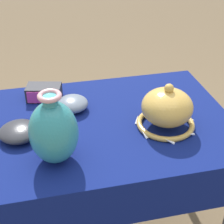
# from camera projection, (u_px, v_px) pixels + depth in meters

# --- Properties ---
(display_table) EXTENTS (1.04, 0.77, 0.68)m
(display_table) POSITION_uv_depth(u_px,v_px,m) (111.00, 136.00, 1.49)
(display_table) COLOR #38383D
(display_table) RESTS_ON ground_plane
(vase_tall_bulbous) EXTENTS (0.17, 0.17, 0.28)m
(vase_tall_bulbous) POSITION_uv_depth(u_px,v_px,m) (54.00, 132.00, 1.19)
(vase_tall_bulbous) COLOR teal
(vase_tall_bulbous) RESTS_ON display_table
(vase_dome_bell) EXTENTS (0.25, 0.26, 0.20)m
(vase_dome_bell) POSITION_uv_depth(u_px,v_px,m) (167.00, 110.00, 1.39)
(vase_dome_bell) COLOR gold
(vase_dome_bell) RESTS_ON display_table
(mosaic_tile_box) EXTENTS (0.17, 0.13, 0.07)m
(mosaic_tile_box) POSITION_uv_depth(u_px,v_px,m) (44.00, 93.00, 1.60)
(mosaic_tile_box) COLOR #232328
(mosaic_tile_box) RESTS_ON display_table
(bowl_shallow_charcoal) EXTENTS (0.16, 0.16, 0.06)m
(bowl_shallow_charcoal) POSITION_uv_depth(u_px,v_px,m) (19.00, 131.00, 1.35)
(bowl_shallow_charcoal) COLOR #2D2D33
(bowl_shallow_charcoal) RESTS_ON display_table
(bowl_shallow_slate) EXTENTS (0.14, 0.14, 0.06)m
(bowl_shallow_slate) POSITION_uv_depth(u_px,v_px,m) (72.00, 104.00, 1.52)
(bowl_shallow_slate) COLOR slate
(bowl_shallow_slate) RESTS_ON display_table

